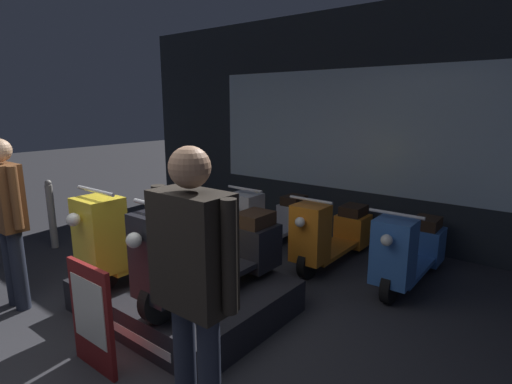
{
  "coord_description": "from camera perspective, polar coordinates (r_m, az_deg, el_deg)",
  "views": [
    {
      "loc": [
        2.5,
        -1.23,
        1.91
      ],
      "look_at": [
        -0.07,
        2.05,
        1.0
      ],
      "focal_mm": 28.0,
      "sensor_mm": 36.0,
      "label": 1
    }
  ],
  "objects": [
    {
      "name": "scooter_backrow_2",
      "position": [
        4.66,
        21.17,
        -7.79
      ],
      "size": [
        0.52,
        1.61,
        0.92
      ],
      "color": "black",
      "rests_on": "ground_plane"
    },
    {
      "name": "scooter_backrow_1",
      "position": [
        4.98,
        10.88,
        -5.87
      ],
      "size": [
        0.52,
        1.61,
        0.92
      ],
      "color": "black",
      "rests_on": "ground_plane"
    },
    {
      "name": "scooter_backrow_0",
      "position": [
        5.44,
        2.14,
        -4.07
      ],
      "size": [
        0.52,
        1.61,
        0.92
      ],
      "color": "black",
      "rests_on": "ground_plane"
    },
    {
      "name": "display_platform",
      "position": [
        3.95,
        -10.18,
        -14.3
      ],
      "size": [
        1.81,
        1.4,
        0.3
      ],
      "color": "black",
      "rests_on": "ground_plane"
    },
    {
      "name": "person_left_browsing",
      "position": [
        4.34,
        -31.94,
        -2.65
      ],
      "size": [
        0.53,
        0.21,
        1.62
      ],
      "color": "#232838",
      "rests_on": "ground_plane"
    },
    {
      "name": "scooter_display_left",
      "position": [
        4.04,
        -14.56,
        -5.9
      ],
      "size": [
        0.52,
        1.61,
        0.92
      ],
      "color": "black",
      "rests_on": "display_platform"
    },
    {
      "name": "person_right_browsing",
      "position": [
        2.24,
        -8.93,
        -11.31
      ],
      "size": [
        0.61,
        0.25,
        1.71
      ],
      "color": "#232838",
      "rests_on": "ground_plane"
    },
    {
      "name": "ground_plane",
      "position": [
        3.38,
        -22.91,
        -23.18
      ],
      "size": [
        30.0,
        30.0,
        0.0
      ],
      "primitive_type": "plane",
      "color": "#2D2D33"
    },
    {
      "name": "street_bollard",
      "position": [
        6.04,
        -27.17,
        -2.85
      ],
      "size": [
        0.09,
        0.09,
        0.94
      ],
      "color": "gray",
      "rests_on": "ground_plane"
    },
    {
      "name": "price_sign_board",
      "position": [
        3.24,
        -22.43,
        -16.21
      ],
      "size": [
        0.5,
        0.04,
        0.82
      ],
      "color": "maroon",
      "rests_on": "ground_plane"
    },
    {
      "name": "shop_wall_back",
      "position": [
        5.89,
        13.02,
        9.03
      ],
      "size": [
        8.01,
        0.09,
        3.2
      ],
      "color": "#23282D",
      "rests_on": "ground_plane"
    },
    {
      "name": "scooter_display_right",
      "position": [
        3.46,
        -6.19,
        -8.7
      ],
      "size": [
        0.52,
        1.61,
        0.92
      ],
      "color": "black",
      "rests_on": "display_platform"
    }
  ]
}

